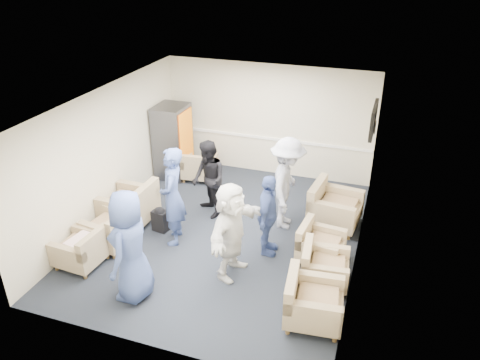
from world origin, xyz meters
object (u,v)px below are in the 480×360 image
(armchair_right_midfar, at_px, (318,246))
(vending_machine, at_px, (173,141))
(person_front_right, at_px, (231,231))
(person_back_right, at_px, (287,184))
(armchair_right_near, at_px, (310,303))
(armchair_right_far, at_px, (332,208))
(armchair_left_near, at_px, (83,251))
(person_back_left, at_px, (209,180))
(armchair_right_midnear, at_px, (322,268))
(armchair_left_mid, at_px, (113,230))
(person_front_left, at_px, (130,246))
(armchair_corner, at_px, (199,168))
(person_mid_right, at_px, (268,216))
(person_mid_left, at_px, (173,197))
(armchair_left_far, at_px, (132,207))

(armchair_right_midfar, relative_size, vending_machine, 0.47)
(vending_machine, bearing_deg, person_front_right, -50.56)
(person_back_right, distance_m, person_front_right, 1.87)
(armchair_right_near, distance_m, armchair_right_far, 2.82)
(armchair_left_near, relative_size, person_back_left, 0.49)
(vending_machine, bearing_deg, armchair_right_midfar, -30.53)
(armchair_right_midnear, xyz_separation_m, armchair_right_far, (-0.13, 1.88, 0.07))
(armchair_left_mid, relative_size, person_front_left, 0.49)
(armchair_right_midnear, distance_m, person_front_left, 3.14)
(armchair_right_far, height_order, person_back_right, person_back_right)
(armchair_corner, distance_m, person_mid_right, 3.38)
(person_mid_left, bearing_deg, person_front_right, 49.19)
(armchair_left_near, bearing_deg, person_back_right, 132.33)
(person_mid_left, bearing_deg, armchair_left_far, -122.38)
(armchair_right_midnear, relative_size, person_back_left, 0.50)
(armchair_right_near, xyz_separation_m, armchair_corner, (-3.45, 3.85, -0.03))
(armchair_right_near, bearing_deg, person_front_right, 58.62)
(armchair_right_near, relative_size, person_mid_left, 0.48)
(armchair_left_near, height_order, person_back_left, person_back_left)
(armchair_right_midnear, xyz_separation_m, person_back_left, (-2.61, 1.47, 0.52))
(vending_machine, distance_m, person_mid_right, 3.85)
(armchair_corner, relative_size, person_back_left, 0.52)
(armchair_left_far, height_order, person_front_right, person_front_right)
(armchair_left_mid, bearing_deg, person_mid_right, 112.46)
(person_front_left, bearing_deg, armchair_right_midfar, 121.92)
(person_front_left, bearing_deg, armchair_left_near, -111.13)
(armchair_left_far, height_order, armchair_corner, armchair_left_far)
(armchair_left_near, bearing_deg, armchair_right_near, 92.74)
(armchair_left_mid, bearing_deg, armchair_right_near, 86.86)
(armchair_right_midnear, bearing_deg, person_back_left, 55.12)
(armchair_right_near, relative_size, person_back_left, 0.56)
(armchair_right_midfar, height_order, armchair_corner, armchair_corner)
(vending_machine, height_order, person_front_left, person_front_left)
(person_mid_right, bearing_deg, vending_machine, 47.99)
(armchair_right_far, relative_size, person_front_left, 0.55)
(armchair_right_near, distance_m, vending_machine, 5.68)
(armchair_right_midfar, xyz_separation_m, armchair_right_far, (0.05, 1.27, 0.08))
(person_mid_left, bearing_deg, armchair_right_near, 48.24)
(armchair_left_far, height_order, person_mid_right, person_mid_right)
(armchair_right_far, bearing_deg, armchair_left_far, 114.31)
(armchair_left_near, relative_size, person_front_right, 0.47)
(armchair_right_far, distance_m, person_mid_left, 3.19)
(armchair_right_far, height_order, person_back_left, person_back_left)
(armchair_left_near, relative_size, armchair_left_far, 0.84)
(person_back_right, height_order, person_front_right, person_back_right)
(armchair_right_midfar, distance_m, person_front_right, 1.68)
(armchair_right_midnear, xyz_separation_m, person_mid_right, (-1.10, 0.55, 0.48))
(person_back_left, xyz_separation_m, person_back_right, (1.61, 0.10, 0.12))
(armchair_corner, height_order, person_front_right, person_front_right)
(person_back_right, bearing_deg, person_back_left, 89.03)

